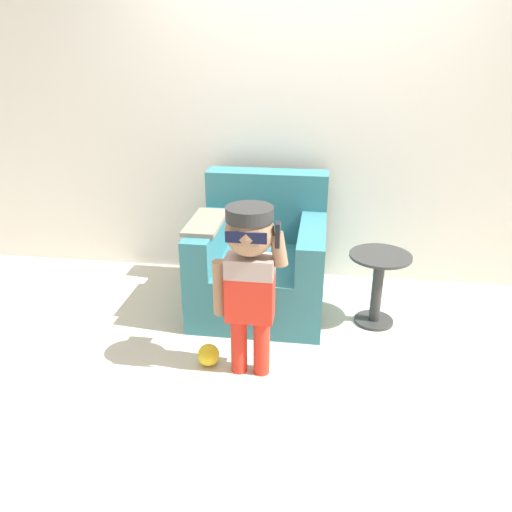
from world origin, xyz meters
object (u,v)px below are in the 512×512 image
(armchair, at_px, (261,260))
(side_table, at_px, (378,282))
(toy_ball, at_px, (208,355))
(person_child, at_px, (249,267))

(armchair, relative_size, side_table, 1.89)
(side_table, xyz_separation_m, toy_ball, (-1.03, -0.65, -0.24))
(person_child, bearing_deg, side_table, 41.38)
(side_table, height_order, toy_ball, side_table)
(person_child, bearing_deg, toy_ball, 173.29)
(person_child, distance_m, side_table, 1.09)
(side_table, bearing_deg, armchair, 166.90)
(armchair, relative_size, person_child, 0.94)
(armchair, distance_m, side_table, 0.84)
(side_table, bearing_deg, person_child, -138.62)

